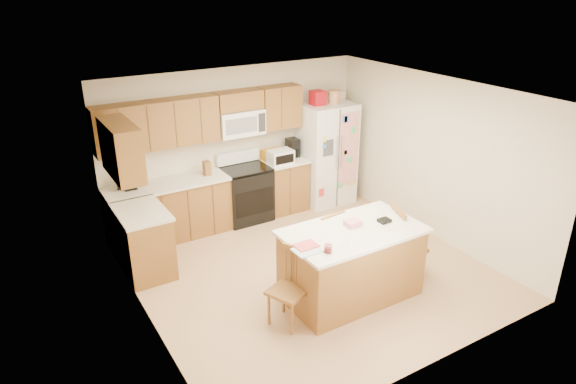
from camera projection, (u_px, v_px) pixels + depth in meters
ground at (309, 270)px, 7.21m from camera, size 4.50×4.50×0.00m
room_shell at (311, 174)px, 6.64m from camera, size 4.60×4.60×2.52m
cabinetry at (191, 182)px, 7.79m from camera, size 3.36×1.56×2.15m
stove at (246, 193)px, 8.55m from camera, size 0.76×0.65×1.13m
refrigerator at (326, 152)px, 9.07m from camera, size 0.90×0.79×2.04m
island at (351, 263)px, 6.46m from camera, size 1.78×1.01×1.04m
windsor_chair_left at (289, 290)px, 5.96m from camera, size 0.52×0.53×0.95m
windsor_chair_back at (325, 245)px, 6.94m from camera, size 0.45×0.43×0.96m
windsor_chair_right at (406, 244)px, 6.89m from camera, size 0.54×0.55×1.02m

